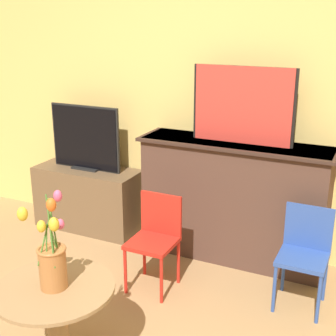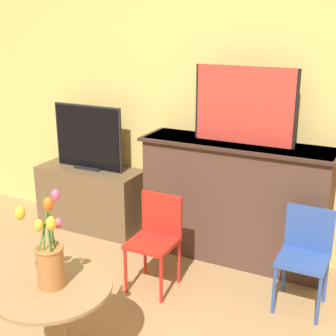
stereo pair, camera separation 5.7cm
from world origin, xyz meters
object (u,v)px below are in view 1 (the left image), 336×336
at_px(chair_blue, 305,250).
at_px(chair_red, 156,235).
at_px(tv_monitor, 85,139).
at_px(vase_tulips, 52,259).
at_px(painting, 243,105).

bearing_deg(chair_blue, chair_red, -167.17).
bearing_deg(chair_blue, tv_monitor, 169.00).
distance_m(chair_blue, vase_tulips, 1.68).
distance_m(painting, chair_red, 1.15).
xyz_separation_m(painting, vase_tulips, (-0.48, -1.67, -0.56)).
xyz_separation_m(chair_red, vase_tulips, (-0.08, -1.02, 0.30)).
distance_m(tv_monitor, vase_tulips, 1.89).
height_order(painting, chair_red, painting).
bearing_deg(painting, vase_tulips, -106.21).
distance_m(tv_monitor, chair_red, 1.27).
height_order(tv_monitor, vase_tulips, tv_monitor).
height_order(tv_monitor, chair_blue, tv_monitor).
bearing_deg(chair_blue, vase_tulips, -130.94).
distance_m(painting, tv_monitor, 1.47).
xyz_separation_m(painting, tv_monitor, (-1.41, -0.03, -0.40)).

